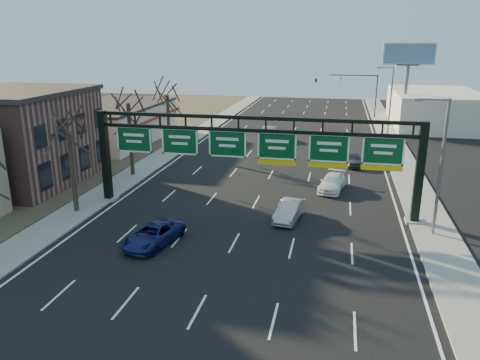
% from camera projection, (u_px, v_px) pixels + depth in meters
% --- Properties ---
extents(ground, '(160.00, 160.00, 0.00)m').
position_uv_depth(ground, '(227.00, 256.00, 27.91)').
color(ground, black).
rests_on(ground, ground).
extents(sidewalk_left, '(3.00, 120.00, 0.12)m').
position_uv_depth(sidewalk_left, '(153.00, 162.00, 49.16)').
color(sidewalk_left, gray).
rests_on(sidewalk_left, ground).
extents(sidewalk_right, '(3.00, 120.00, 0.12)m').
position_uv_depth(sidewalk_right, '(408.00, 176.00, 44.07)').
color(sidewalk_right, gray).
rests_on(sidewalk_right, ground).
extents(dirt_strip_left, '(21.00, 120.00, 0.06)m').
position_uv_depth(dirt_strip_left, '(49.00, 156.00, 51.60)').
color(dirt_strip_left, '#473D2B').
rests_on(dirt_strip_left, ground).
extents(lane_markings, '(21.60, 120.00, 0.01)m').
position_uv_depth(lane_markings, '(274.00, 169.00, 46.63)').
color(lane_markings, white).
rests_on(lane_markings, ground).
extents(sign_gantry, '(24.60, 1.20, 7.20)m').
position_uv_depth(sign_gantry, '(254.00, 151.00, 34.03)').
color(sign_gantry, black).
rests_on(sign_gantry, ground).
extents(brick_block, '(10.40, 12.40, 8.30)m').
position_uv_depth(brick_block, '(19.00, 137.00, 41.28)').
color(brick_block, brown).
rests_on(brick_block, ground).
extents(cream_strip, '(10.90, 18.40, 4.70)m').
position_uv_depth(cream_strip, '(114.00, 123.00, 58.65)').
color(cream_strip, beige).
rests_on(cream_strip, ground).
extents(building_right_distant, '(12.00, 20.00, 5.00)m').
position_uv_depth(building_right_distant, '(434.00, 108.00, 70.03)').
color(building_right_distant, beige).
rests_on(building_right_distant, ground).
extents(tree_gantry, '(3.60, 3.60, 8.48)m').
position_uv_depth(tree_gantry, '(67.00, 118.00, 33.08)').
color(tree_gantry, '#2C2318').
rests_on(tree_gantry, sidewalk_left).
extents(tree_mid, '(3.60, 3.60, 9.24)m').
position_uv_depth(tree_mid, '(127.00, 92.00, 42.23)').
color(tree_mid, '#2C2318').
rests_on(tree_mid, sidewalk_left).
extents(tree_far, '(3.60, 3.60, 8.86)m').
position_uv_depth(tree_far, '(167.00, 86.00, 51.70)').
color(tree_far, '#2C2318').
rests_on(tree_far, sidewalk_left).
extents(streetlight_near, '(2.15, 0.22, 9.00)m').
position_uv_depth(streetlight_near, '(440.00, 160.00, 29.58)').
color(streetlight_near, slate).
rests_on(streetlight_near, sidewalk_right).
extents(streetlight_far, '(2.15, 0.22, 9.00)m').
position_uv_depth(streetlight_far, '(390.00, 97.00, 61.41)').
color(streetlight_far, slate).
rests_on(streetlight_far, sidewalk_right).
extents(billboard_right, '(7.00, 0.50, 12.00)m').
position_uv_depth(billboard_right, '(408.00, 65.00, 64.42)').
color(billboard_right, slate).
rests_on(billboard_right, ground).
extents(traffic_signal_mast, '(10.16, 0.54, 7.00)m').
position_uv_depth(traffic_signal_mast, '(339.00, 83.00, 76.69)').
color(traffic_signal_mast, black).
rests_on(traffic_signal_mast, ground).
extents(car_blue_suv, '(3.19, 5.14, 1.33)m').
position_uv_depth(car_blue_suv, '(153.00, 235.00, 29.36)').
color(car_blue_suv, navy).
rests_on(car_blue_suv, ground).
extents(car_silver_sedan, '(2.05, 4.30, 1.36)m').
position_uv_depth(car_silver_sedan, '(289.00, 211.00, 33.42)').
color(car_silver_sedan, '#9D9DA1').
rests_on(car_silver_sedan, ground).
extents(car_white_wagon, '(2.56, 4.80, 1.32)m').
position_uv_depth(car_white_wagon, '(332.00, 183.00, 40.01)').
color(car_white_wagon, white).
rests_on(car_white_wagon, ground).
extents(car_grey_far, '(2.37, 4.32, 1.39)m').
position_uv_depth(car_grey_far, '(353.00, 159.00, 47.86)').
color(car_grey_far, '#3E4243').
rests_on(car_grey_far, ground).
extents(car_silver_distant, '(2.09, 5.03, 1.62)m').
position_uv_depth(car_silver_distant, '(269.00, 134.00, 59.99)').
color(car_silver_distant, '#9D9DA2').
rests_on(car_silver_distant, ground).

